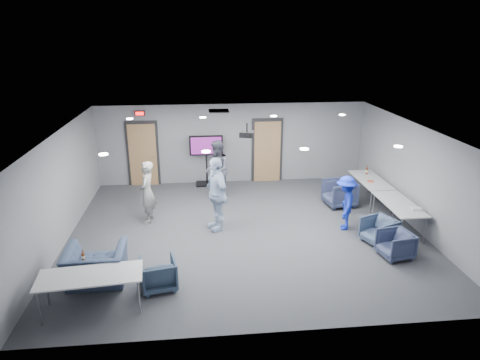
{
  "coord_description": "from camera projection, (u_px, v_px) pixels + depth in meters",
  "views": [
    {
      "loc": [
        -1.15,
        -10.06,
        4.95
      ],
      "look_at": [
        -0.07,
        0.66,
        1.2
      ],
      "focal_mm": 32.0,
      "sensor_mm": 36.0,
      "label": 1
    }
  ],
  "objects": [
    {
      "name": "table_front_left",
      "position": [
        90.0,
        277.0,
        7.84
      ],
      "size": [
        1.95,
        0.96,
        0.73
      ],
      "rotation": [
        0.0,
        0.0,
        0.1
      ],
      "color": "#B4B6B9",
      "rests_on": "floor"
    },
    {
      "name": "person_c",
      "position": [
        216.0,
        194.0,
        11.06
      ],
      "size": [
        0.85,
        1.24,
        1.96
      ],
      "primitive_type": "imported",
      "rotation": [
        0.0,
        0.0,
        -1.21
      ],
      "color": "#AEC1DF",
      "rests_on": "floor"
    },
    {
      "name": "chair_right_a",
      "position": [
        339.0,
        193.0,
        12.75
      ],
      "size": [
        0.97,
        0.95,
        0.78
      ],
      "primitive_type": "imported",
      "rotation": [
        0.0,
        0.0,
        -1.43
      ],
      "color": "#333B58",
      "rests_on": "floor"
    },
    {
      "name": "ceiling",
      "position": [
        246.0,
        130.0,
        10.3
      ],
      "size": [
        9.0,
        9.0,
        0.0
      ],
      "primitive_type": "plane",
      "rotation": [
        3.14,
        0.0,
        0.0
      ],
      "color": "white",
      "rests_on": "wall_back"
    },
    {
      "name": "chair_right_c",
      "position": [
        395.0,
        245.0,
        9.83
      ],
      "size": [
        0.8,
        0.79,
        0.63
      ],
      "primitive_type": "imported",
      "rotation": [
        0.0,
        0.0,
        -1.4
      ],
      "color": "#353E5C",
      "rests_on": "floor"
    },
    {
      "name": "projector",
      "position": [
        247.0,
        134.0,
        11.22
      ],
      "size": [
        0.43,
        0.39,
        0.36
      ],
      "rotation": [
        0.0,
        0.0,
        -0.27
      ],
      "color": "black",
      "rests_on": "ceiling"
    },
    {
      "name": "chair_front_b",
      "position": [
        96.0,
        266.0,
        8.8
      ],
      "size": [
        1.21,
        1.07,
        0.78
      ],
      "primitive_type": "imported",
      "rotation": [
        0.0,
        0.0,
        3.16
      ],
      "color": "#394763",
      "rests_on": "floor"
    },
    {
      "name": "bottle_front",
      "position": [
        83.0,
        257.0,
        8.29
      ],
      "size": [
        0.06,
        0.06,
        0.24
      ],
      "color": "#5F2A10",
      "rests_on": "table_front_left"
    },
    {
      "name": "chair_right_b",
      "position": [
        379.0,
        231.0,
        10.5
      ],
      "size": [
        0.92,
        0.91,
        0.65
      ],
      "primitive_type": "imported",
      "rotation": [
        0.0,
        0.0,
        -1.19
      ],
      "color": "#3D4D69",
      "rests_on": "floor"
    },
    {
      "name": "downlights",
      "position": [
        246.0,
        131.0,
        10.31
      ],
      "size": [
        6.18,
        3.78,
        0.02
      ],
      "color": "white",
      "rests_on": "ceiling"
    },
    {
      "name": "wrapper",
      "position": [
        417.0,
        209.0,
        10.69
      ],
      "size": [
        0.26,
        0.2,
        0.05
      ],
      "primitive_type": "cube",
      "rotation": [
        0.0,
        0.0,
        -0.2
      ],
      "color": "silver",
      "rests_on": "table_right_b"
    },
    {
      "name": "bottle_right",
      "position": [
        367.0,
        171.0,
        13.33
      ],
      "size": [
        0.07,
        0.07,
        0.28
      ],
      "color": "#5F2A10",
      "rests_on": "table_right_a"
    },
    {
      "name": "person_d",
      "position": [
        346.0,
        203.0,
        11.13
      ],
      "size": [
        0.82,
        1.06,
        1.45
      ],
      "primitive_type": "imported",
      "rotation": [
        0.0,
        0.0,
        -1.9
      ],
      "color": "#1B2FB2",
      "rests_on": "floor"
    },
    {
      "name": "wall_front",
      "position": [
        273.0,
        264.0,
        6.99
      ],
      "size": [
        9.0,
        0.02,
        2.7
      ],
      "primitive_type": "cube",
      "color": "gray",
      "rests_on": "floor"
    },
    {
      "name": "exit_sign",
      "position": [
        140.0,
        113.0,
        13.8
      ],
      "size": [
        0.32,
        0.08,
        0.16
      ],
      "color": "black",
      "rests_on": "wall_back"
    },
    {
      "name": "snack_box",
      "position": [
        371.0,
        181.0,
        12.67
      ],
      "size": [
        0.19,
        0.14,
        0.04
      ],
      "primitive_type": "cube",
      "rotation": [
        0.0,
        0.0,
        -0.13
      ],
      "color": "#CF5033",
      "rests_on": "table_right_a"
    },
    {
      "name": "person_b",
      "position": [
        217.0,
        170.0,
        13.22
      ],
      "size": [
        0.76,
        0.94,
        1.82
      ],
      "primitive_type": "imported",
      "rotation": [
        0.0,
        0.0,
        -1.49
      ],
      "color": "#4F535F",
      "rests_on": "floor"
    },
    {
      "name": "table_right_a",
      "position": [
        371.0,
        181.0,
        12.9
      ],
      "size": [
        0.77,
        1.84,
        0.73
      ],
      "rotation": [
        0.0,
        0.0,
        1.57
      ],
      "color": "#B4B6B9",
      "rests_on": "floor"
    },
    {
      "name": "tv_stand",
      "position": [
        206.0,
        157.0,
        14.31
      ],
      "size": [
        1.11,
        0.53,
        1.71
      ],
      "color": "black",
      "rests_on": "floor"
    },
    {
      "name": "floor",
      "position": [
        245.0,
        231.0,
        11.19
      ],
      "size": [
        9.0,
        9.0,
        0.0
      ],
      "primitive_type": "plane",
      "color": "#383B40",
      "rests_on": "ground"
    },
    {
      "name": "wall_left",
      "position": [
        61.0,
        189.0,
        10.32
      ],
      "size": [
        0.02,
        8.0,
        2.7
      ],
      "primitive_type": "cube",
      "color": "gray",
      "rests_on": "floor"
    },
    {
      "name": "hvac_diffuser",
      "position": [
        219.0,
        111.0,
        12.89
      ],
      "size": [
        0.6,
        0.6,
        0.03
      ],
      "primitive_type": "cube",
      "color": "black",
      "rests_on": "ceiling"
    },
    {
      "name": "door_left",
      "position": [
        143.0,
        154.0,
        14.27
      ],
      "size": [
        1.06,
        0.17,
        2.24
      ],
      "color": "black",
      "rests_on": "wall_back"
    },
    {
      "name": "chair_front_a",
      "position": [
        158.0,
        274.0,
        8.64
      ],
      "size": [
        0.82,
        0.84,
        0.65
      ],
      "primitive_type": "imported",
      "rotation": [
        0.0,
        0.0,
        3.35
      ],
      "color": "#334459",
      "rests_on": "floor"
    },
    {
      "name": "wall_right",
      "position": [
        416.0,
        177.0,
        11.17
      ],
      "size": [
        0.02,
        8.0,
        2.7
      ],
      "primitive_type": "cube",
      "color": "gray",
      "rests_on": "floor"
    },
    {
      "name": "wall_back",
      "position": [
        232.0,
        144.0,
        14.51
      ],
      "size": [
        9.0,
        0.02,
        2.7
      ],
      "primitive_type": "cube",
      "color": "gray",
      "rests_on": "floor"
    },
    {
      "name": "person_a",
      "position": [
        147.0,
        192.0,
        11.53
      ],
      "size": [
        0.49,
        0.67,
        1.71
      ],
      "primitive_type": "imported",
      "rotation": [
        0.0,
        0.0,
        -1.71
      ],
      "color": "gray",
      "rests_on": "floor"
    },
    {
      "name": "door_right",
      "position": [
        267.0,
        151.0,
        14.67
      ],
      "size": [
        1.06,
        0.17,
        2.24
      ],
      "color": "black",
      "rests_on": "wall_back"
    },
    {
      "name": "table_right_b",
      "position": [
        399.0,
        205.0,
        11.11
      ],
      "size": [
        0.77,
        1.85,
        0.73
      ],
      "rotation": [
        0.0,
        0.0,
        1.57
      ],
      "color": "#B4B6B9",
      "rests_on": "floor"
    }
  ]
}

